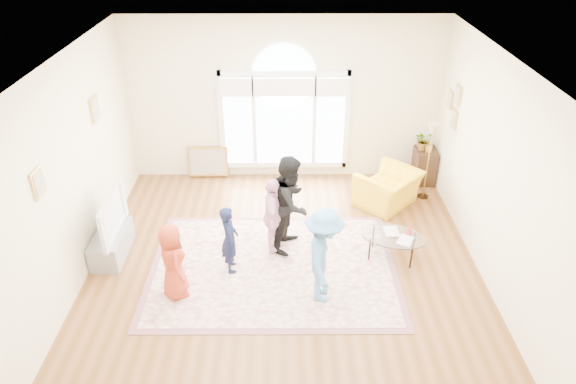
{
  "coord_description": "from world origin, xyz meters",
  "views": [
    {
      "loc": [
        0.03,
        -6.33,
        5.05
      ],
      "look_at": [
        0.06,
        0.3,
        1.16
      ],
      "focal_mm": 32.0,
      "sensor_mm": 36.0,
      "label": 1
    }
  ],
  "objects_px": {
    "coffee_table": "(393,237)",
    "armchair": "(388,189)",
    "area_rug": "(273,267)",
    "tv_console": "(112,244)",
    "television": "(106,215)"
  },
  "relations": [
    {
      "from": "coffee_table",
      "to": "armchair",
      "type": "distance_m",
      "value": 1.61
    },
    {
      "from": "area_rug",
      "to": "coffee_table",
      "type": "relative_size",
      "value": 3.1
    },
    {
      "from": "tv_console",
      "to": "armchair",
      "type": "xyz_separation_m",
      "value": [
        4.66,
        1.5,
        0.13
      ]
    },
    {
      "from": "tv_console",
      "to": "television",
      "type": "xyz_separation_m",
      "value": [
        0.01,
        0.0,
        0.55
      ]
    },
    {
      "from": "television",
      "to": "coffee_table",
      "type": "height_order",
      "value": "television"
    },
    {
      "from": "area_rug",
      "to": "coffee_table",
      "type": "bearing_deg",
      "value": 7.85
    },
    {
      "from": "area_rug",
      "to": "armchair",
      "type": "relative_size",
      "value": 3.46
    },
    {
      "from": "area_rug",
      "to": "coffee_table",
      "type": "height_order",
      "value": "coffee_table"
    },
    {
      "from": "area_rug",
      "to": "tv_console",
      "type": "height_order",
      "value": "tv_console"
    },
    {
      "from": "tv_console",
      "to": "armchair",
      "type": "bearing_deg",
      "value": 17.87
    },
    {
      "from": "tv_console",
      "to": "coffee_table",
      "type": "relative_size",
      "value": 0.86
    },
    {
      "from": "coffee_table",
      "to": "tv_console",
      "type": "bearing_deg",
      "value": -163.73
    },
    {
      "from": "area_rug",
      "to": "coffee_table",
      "type": "distance_m",
      "value": 1.93
    },
    {
      "from": "tv_console",
      "to": "coffee_table",
      "type": "height_order",
      "value": "coffee_table"
    },
    {
      "from": "area_rug",
      "to": "tv_console",
      "type": "bearing_deg",
      "value": 172.14
    }
  ]
}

